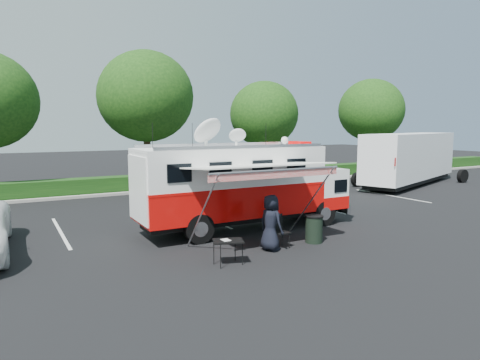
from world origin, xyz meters
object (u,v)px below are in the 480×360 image
object	(u,v)px
trash_bin	(314,229)
semi_trailer	(411,158)
command_truck	(245,184)
folding_table	(228,242)

from	to	relation	value
trash_bin	semi_trailer	distance (m)	17.57
command_truck	semi_trailer	bearing A→B (deg)	19.10
command_truck	folding_table	world-z (taller)	command_truck
folding_table	semi_trailer	xyz separation A→B (m)	(19.03, 9.26, 1.19)
trash_bin	semi_trailer	bearing A→B (deg)	29.25
folding_table	command_truck	bearing A→B (deg)	54.12
command_truck	trash_bin	xyz separation A→B (m)	(1.17, -2.86, -1.30)
folding_table	trash_bin	size ratio (longest dim) A/B	1.07
command_truck	folding_table	distance (m)	4.54
command_truck	semi_trailer	size ratio (longest dim) A/B	0.74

